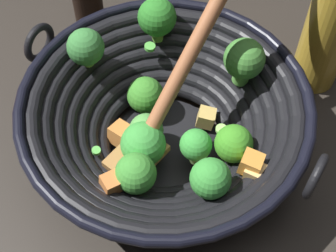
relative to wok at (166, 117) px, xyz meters
The scene contains 3 objects.
ground_plane 0.07m from the wok, 99.29° to the right, with size 4.00×4.00×0.00m, color #28231E.
wok is the anchor object (origin of this frame).
cooking_oil_bottle 0.25m from the wok, 58.03° to the left, with size 0.06×0.06×0.26m.
Camera 1 is at (0.18, -0.32, 0.58)m, focal length 54.86 mm.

